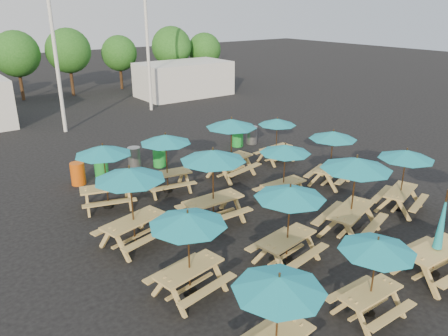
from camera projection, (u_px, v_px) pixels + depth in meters
ground at (249, 209)px, 15.44m from camera, size 120.00×120.00×0.00m
picnic_unit_0 at (279, 290)px, 8.07m from camera, size 1.95×1.95×2.15m
picnic_unit_1 at (188, 224)px, 10.25m from camera, size 2.19×2.19×2.26m
picnic_unit_2 at (130, 179)px, 12.44m from camera, size 2.52×2.52×2.47m
picnic_unit_3 at (103, 154)px, 14.89m from camera, size 2.42×2.42×2.33m
picnic_unit_4 at (377, 250)px, 9.54m from camera, size 1.73×1.73×2.03m
picnic_unit_5 at (290, 197)px, 11.59m from camera, size 2.21×2.21×2.31m
picnic_unit_6 at (213, 160)px, 13.78m from camera, size 2.15×2.15×2.54m
picnic_unit_7 at (166, 143)px, 16.23m from camera, size 2.22×2.22×2.30m
picnic_unit_8 at (438, 242)px, 11.26m from camera, size 2.05×1.81×2.52m
picnic_unit_9 at (356, 169)px, 13.03m from camera, size 2.67×2.67×2.56m
picnic_unit_10 at (285, 153)px, 15.43m from camera, size 1.84×1.84×2.19m
picnic_unit_11 at (231, 127)px, 17.63m from camera, size 2.48×2.48×2.50m
picnic_unit_13 at (406, 158)px, 14.74m from camera, size 2.32×2.32×2.23m
picnic_unit_14 at (333, 139)px, 16.94m from camera, size 2.37×2.37×2.22m
picnic_unit_15 at (277, 125)px, 19.52m from camera, size 1.83×1.83×2.04m
waste_bin_0 at (78, 174)px, 17.43m from camera, size 0.56×0.56×0.91m
waste_bin_1 at (101, 166)px, 18.27m from camera, size 0.56×0.56×0.91m
waste_bin_2 at (134, 157)px, 19.29m from camera, size 0.56×0.56×0.91m
waste_bin_3 at (159, 157)px, 19.38m from camera, size 0.56×0.56×0.91m
waste_bin_4 at (238, 137)px, 22.16m from camera, size 0.56×0.56×0.91m
waste_bin_5 at (252, 135)px, 22.58m from camera, size 0.56×0.56×0.91m
mast_0 at (51, 21)px, 22.76m from camera, size 0.20×0.20×12.00m
mast_1 at (146, 18)px, 27.88m from camera, size 0.20×0.20×12.00m
event_tent_1 at (184, 79)px, 34.30m from camera, size 7.00×4.00×2.60m
tree_3 at (16, 54)px, 31.88m from camera, size 3.36×3.36×5.09m
tree_4 at (68, 51)px, 33.55m from camera, size 3.41×3.41×5.17m
tree_5 at (119, 53)px, 36.44m from camera, size 2.94×2.94×4.45m
tree_6 at (171, 47)px, 37.17m from camera, size 3.38×3.38×5.13m
tree_7 at (204, 50)px, 39.23m from camera, size 2.95×2.95×4.48m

